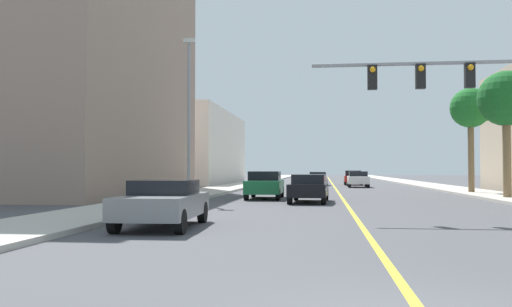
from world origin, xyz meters
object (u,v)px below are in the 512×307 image
car_gray (163,203)px  palm_far (471,110)px  car_red (353,178)px  palm_mid (506,100)px  car_black (309,188)px  car_silver (318,178)px  car_green (265,184)px  car_white (358,179)px  street_lamp (189,110)px  traffic_signal_mast (490,90)px

car_gray → palm_far: bearing=-124.9°
palm_far → car_red: bearing=108.8°
car_red → palm_far: bearing=-69.7°
palm_mid → palm_far: bearing=90.9°
palm_mid → palm_far: palm_far is taller
palm_far → car_black: 14.99m
car_silver → car_red: 3.96m
palm_far → car_green: (-12.77, -6.89, -4.73)m
car_red → car_white: 6.61m
car_silver → car_green: car_green is taller
car_silver → car_white: car_white is taller
car_silver → car_green: bearing=-94.3°
street_lamp → car_silver: 28.06m
palm_mid → car_green: bearing=-178.1°
palm_mid → car_silver: 26.23m
car_red → car_black: 29.13m
traffic_signal_mast → car_silver: traffic_signal_mast is taller
street_lamp → car_red: size_ratio=2.06×
car_silver → car_white: (3.59, -4.82, 0.05)m
street_lamp → car_green: (3.58, 2.87, -3.86)m
palm_mid → car_white: palm_mid is taller
car_silver → car_white: size_ratio=0.96×
street_lamp → car_red: (9.85, 28.84, -3.89)m
street_lamp → car_silver: size_ratio=2.10×
car_black → car_white: car_white is taller
street_lamp → palm_far: bearing=30.8°
street_lamp → car_gray: street_lamp is taller
palm_mid → street_lamp: bearing=-168.6°
street_lamp → car_black: size_ratio=1.83×
street_lamp → car_black: street_lamp is taller
street_lamp → palm_mid: size_ratio=1.21×
street_lamp → palm_far: street_lamp is taller
traffic_signal_mast → car_green: bearing=129.2°
car_green → car_gray: car_green is taller
street_lamp → car_gray: 12.71m
street_lamp → car_red: street_lamp is taller
palm_mid → car_black: bearing=-162.2°
palm_mid → car_red: 26.77m
palm_mid → palm_far: (-0.11, 6.46, 0.20)m
car_silver → palm_mid: bearing=-64.7°
palm_mid → car_silver: bearing=113.1°
car_red → car_gray: (-7.58, -40.70, -0.06)m
street_lamp → car_black: (6.07, -0.04, -3.92)m
car_silver → car_black: (-0.25, -27.09, 0.03)m
palm_mid → traffic_signal_mast: bearing=-110.4°
palm_far → car_gray: 26.25m
palm_mid → car_black: (-10.39, -3.34, -4.58)m
car_green → car_black: car_green is taller
palm_far → car_gray: bearing=-123.1°
traffic_signal_mast → car_red: (-2.46, 36.68, -3.53)m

